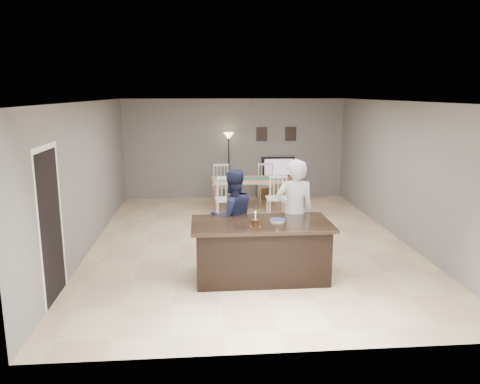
{
  "coord_description": "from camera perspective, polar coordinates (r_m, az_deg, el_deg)",
  "views": [
    {
      "loc": [
        -0.91,
        -8.7,
        2.86
      ],
      "look_at": [
        -0.2,
        -0.3,
        1.06
      ],
      "focal_mm": 35.0,
      "sensor_mm": 36.0,
      "label": 1
    }
  ],
  "objects": [
    {
      "name": "doorway",
      "position": [
        6.92,
        -22.18,
        -2.27
      ],
      "size": [
        0.0,
        2.1,
        2.65
      ],
      "color": "black",
      "rests_on": "floor"
    },
    {
      "name": "floor_lamp",
      "position": [
        12.59,
        -1.39,
        5.4
      ],
      "size": [
        0.27,
        0.27,
        1.81
      ],
      "color": "black",
      "rests_on": "floor"
    },
    {
      "name": "floor",
      "position": [
        9.2,
        1.12,
        -6.07
      ],
      "size": [
        8.0,
        8.0,
        0.0
      ],
      "primitive_type": "plane",
      "color": "tan",
      "rests_on": "ground"
    },
    {
      "name": "woman",
      "position": [
        7.85,
        6.66,
        -2.51
      ],
      "size": [
        0.67,
        0.45,
        1.8
      ],
      "primitive_type": "imported",
      "rotation": [
        0.0,
        0.0,
        3.18
      ],
      "color": "silver",
      "rests_on": "floor"
    },
    {
      "name": "dining_table",
      "position": [
        11.37,
        0.9,
        0.9
      ],
      "size": [
        1.73,
        1.95,
        1.04
      ],
      "rotation": [
        0.0,
        0.0,
        0.02
      ],
      "color": "tan",
      "rests_on": "floor"
    },
    {
      "name": "television",
      "position": [
        12.87,
        4.7,
        3.08
      ],
      "size": [
        0.91,
        0.12,
        0.53
      ],
      "primitive_type": "imported",
      "rotation": [
        0.0,
        0.0,
        3.14
      ],
      "color": "black",
      "rests_on": "tv_console"
    },
    {
      "name": "room_shell",
      "position": [
        8.82,
        1.16,
        4.33
      ],
      "size": [
        8.0,
        8.0,
        8.0
      ],
      "color": "slate",
      "rests_on": "floor"
    },
    {
      "name": "tv_screen_glow",
      "position": [
        12.79,
        4.76,
        3.05
      ],
      "size": [
        0.78,
        0.0,
        0.78
      ],
      "primitive_type": "plane",
      "rotation": [
        1.57,
        0.0,
        3.14
      ],
      "color": "orange",
      "rests_on": "tv_console"
    },
    {
      "name": "man",
      "position": [
        7.83,
        -0.91,
        -3.11
      ],
      "size": [
        0.93,
        0.81,
        1.63
      ],
      "primitive_type": "imported",
      "rotation": [
        0.0,
        0.0,
        3.43
      ],
      "color": "#171B33",
      "rests_on": "floor"
    },
    {
      "name": "plate_stack",
      "position": [
        7.28,
        4.57,
        -3.46
      ],
      "size": [
        0.23,
        0.23,
        0.04
      ],
      "color": "white",
      "rests_on": "kitchen_island"
    },
    {
      "name": "picture_frames",
      "position": [
        12.89,
        4.45,
        7.07
      ],
      "size": [
        1.1,
        0.02,
        0.38
      ],
      "color": "black",
      "rests_on": "room_shell"
    },
    {
      "name": "tv_console",
      "position": [
        12.9,
        4.71,
        0.56
      ],
      "size": [
        1.2,
        0.4,
        0.6
      ],
      "primitive_type": "cube",
      "color": "brown",
      "rests_on": "floor"
    },
    {
      "name": "birthday_cake",
      "position": [
        6.98,
        1.88,
        -3.8
      ],
      "size": [
        0.16,
        0.16,
        0.24
      ],
      "color": "gold",
      "rests_on": "kitchen_island"
    },
    {
      "name": "kitchen_island",
      "position": [
        7.36,
        2.58,
        -7.05
      ],
      "size": [
        2.15,
        1.1,
        0.9
      ],
      "color": "black",
      "rests_on": "floor"
    }
  ]
}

